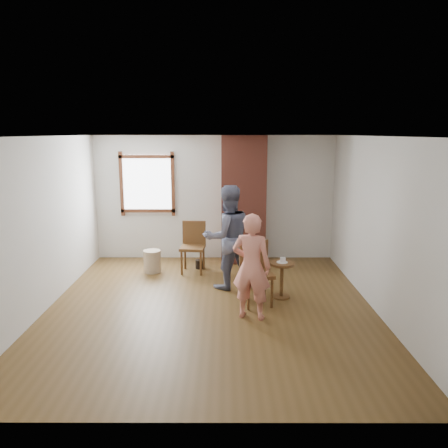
{
  "coord_description": "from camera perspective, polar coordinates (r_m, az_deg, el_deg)",
  "views": [
    {
      "loc": [
        0.22,
        -6.35,
        2.65
      ],
      "look_at": [
        0.21,
        0.8,
        1.15
      ],
      "focal_mm": 35.0,
      "sensor_mm": 36.0,
      "label": 1
    }
  ],
  "objects": [
    {
      "name": "cake_plate",
      "position": [
        7.12,
        7.6,
        -4.96
      ],
      "size": [
        0.18,
        0.18,
        0.01
      ],
      "primitive_type": "cylinder",
      "color": "white",
      "rests_on": "side_table"
    },
    {
      "name": "room_shell",
      "position": [
        7.01,
        -2.16,
        4.95
      ],
      "size": [
        5.04,
        5.52,
        2.62
      ],
      "color": "silver",
      "rests_on": "ground"
    },
    {
      "name": "dining_chair_left",
      "position": [
        8.46,
        -4.04,
        -2.58
      ],
      "size": [
        0.49,
        0.49,
        0.97
      ],
      "rotation": [
        0.0,
        0.0,
        -0.09
      ],
      "color": "brown",
      "rests_on": "ground"
    },
    {
      "name": "ground",
      "position": [
        6.88,
        -1.77,
        -10.8
      ],
      "size": [
        5.5,
        5.5,
        0.0
      ],
      "primitive_type": "plane",
      "color": "brown",
      "rests_on": "ground"
    },
    {
      "name": "side_table",
      "position": [
        7.18,
        7.56,
        -6.5
      ],
      "size": [
        0.4,
        0.4,
        0.6
      ],
      "color": "brown",
      "rests_on": "ground"
    },
    {
      "name": "person_pink",
      "position": [
        6.27,
        3.6,
        -5.58
      ],
      "size": [
        0.65,
        0.52,
        1.55
      ],
      "primitive_type": "imported",
      "rotation": [
        0.0,
        0.0,
        2.84
      ],
      "color": "#E38571",
      "rests_on": "ground"
    },
    {
      "name": "man",
      "position": [
        7.47,
        0.48,
        -1.73
      ],
      "size": [
        1.06,
        0.95,
        1.79
      ],
      "primitive_type": "imported",
      "rotation": [
        0.0,
        0.0,
        3.52
      ],
      "color": "#15173C",
      "rests_on": "ground"
    },
    {
      "name": "brick_chimney",
      "position": [
        8.96,
        2.55,
        3.18
      ],
      "size": [
        0.9,
        0.5,
        2.6
      ],
      "primitive_type": "cube",
      "color": "#984636",
      "rests_on": "ground"
    },
    {
      "name": "cake_slice",
      "position": [
        7.11,
        7.69,
        -4.7
      ],
      "size": [
        0.08,
        0.07,
        0.06
      ],
      "primitive_type": "cube",
      "color": "white",
      "rests_on": "cake_plate"
    },
    {
      "name": "dark_pot",
      "position": [
        8.72,
        -3.18,
        -5.26
      ],
      "size": [
        0.19,
        0.19,
        0.17
      ],
      "primitive_type": "cylinder",
      "rotation": [
        0.0,
        0.0,
        0.08
      ],
      "color": "black",
      "rests_on": "ground"
    },
    {
      "name": "dining_chair_right",
      "position": [
        6.9,
        4.16,
        -5.89
      ],
      "size": [
        0.55,
        0.55,
        0.99
      ],
      "rotation": [
        0.0,
        0.0,
        0.21
      ],
      "color": "brown",
      "rests_on": "ground"
    },
    {
      "name": "stoneware_crock",
      "position": [
        8.57,
        -9.35,
        -4.82
      ],
      "size": [
        0.43,
        0.43,
        0.43
      ],
      "primitive_type": "cylinder",
      "rotation": [
        0.0,
        0.0,
        -0.36
      ],
      "color": "tan",
      "rests_on": "ground"
    }
  ]
}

